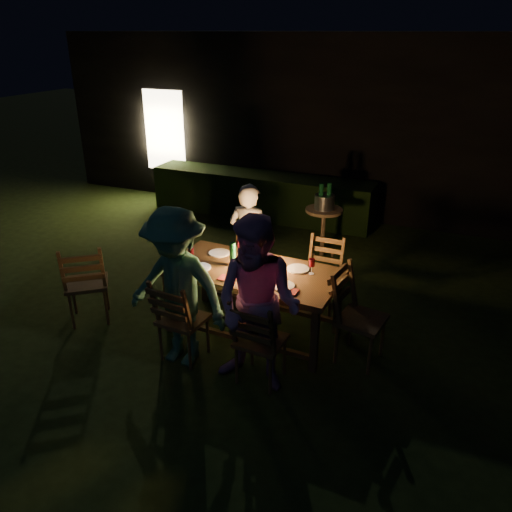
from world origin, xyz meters
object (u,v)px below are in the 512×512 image
at_px(side_table, 324,215).
at_px(chair_near_left, 183,333).
at_px(person_house_side, 249,241).
at_px(bottle_table, 233,254).
at_px(chair_spare, 89,296).
at_px(bottle_bucket_a, 321,199).
at_px(dining_table, 253,276).
at_px(lantern, 259,256).
at_px(chair_end, 358,333).
at_px(person_opp_right, 258,306).
at_px(bottle_bucket_b, 329,198).
at_px(chair_far_right, 320,290).
at_px(chair_near_right, 260,355).
at_px(person_opp_left, 177,289).
at_px(chair_far_left, 248,274).
at_px(ice_bucket, 325,202).

bearing_deg(side_table, chair_near_left, -100.91).
distance_m(person_house_side, bottle_table, 0.86).
relative_size(chair_spare, bottle_bucket_a, 3.33).
distance_m(dining_table, chair_spare, 2.02).
bearing_deg(lantern, dining_table, -137.56).
bearing_deg(chair_end, chair_near_left, -59.12).
bearing_deg(chair_near_left, side_table, 83.47).
height_order(person_opp_right, bottle_bucket_b, person_opp_right).
relative_size(chair_far_right, bottle_bucket_b, 3.07).
xyz_separation_m(chair_spare, bottle_bucket_a, (1.99, 2.92, 0.60)).
bearing_deg(chair_far_right, chair_near_right, 84.51).
bearing_deg(chair_far_right, chair_near_left, 55.22).
relative_size(dining_table, chair_far_right, 2.01).
height_order(chair_end, bottle_table, bottle_table).
bearing_deg(bottle_bucket_b, person_opp_right, -85.92).
bearing_deg(person_opp_left, chair_spare, 171.95).
relative_size(chair_near_right, bottle_table, 3.57).
bearing_deg(lantern, chair_far_left, 122.31).
distance_m(dining_table, person_opp_left, 0.94).
bearing_deg(chair_near_right, chair_far_left, 120.79).
relative_size(person_opp_right, bottle_bucket_b, 5.51).
relative_size(chair_end, bottle_table, 3.81).
xyz_separation_m(bottle_bucket_a, bottle_bucket_b, (0.10, 0.08, 0.00)).
xyz_separation_m(chair_end, side_table, (-1.10, 2.48, 0.35)).
xyz_separation_m(dining_table, ice_bucket, (0.13, 2.43, 0.15)).
relative_size(dining_table, chair_spare, 1.85).
height_order(chair_spare, lantern, lantern).
bearing_deg(person_opp_right, bottle_bucket_b, 96.63).
relative_size(chair_near_right, ice_bucket, 3.34).
bearing_deg(chair_end, side_table, -147.37).
bearing_deg(lantern, chair_end, -4.87).
xyz_separation_m(dining_table, side_table, (0.13, 2.43, -0.05)).
height_order(dining_table, chair_near_right, chair_near_right).
relative_size(chair_near_right, chair_far_left, 1.00).
distance_m(chair_spare, ice_bucket, 3.63).
height_order(chair_near_right, person_opp_left, person_opp_left).
distance_m(chair_near_left, chair_far_left, 1.54).
distance_m(person_opp_left, bottle_table, 0.85).
bearing_deg(chair_near_left, bottle_bucket_a, 84.22).
height_order(chair_end, bottle_bucket_a, bottle_bucket_a).
distance_m(chair_end, side_table, 2.73).
height_order(chair_near_left, chair_far_right, chair_near_left).
height_order(chair_near_right, side_table, chair_near_right).
bearing_deg(bottle_bucket_a, side_table, 38.66).
relative_size(lantern, bottle_bucket_b, 1.09).
height_order(chair_spare, bottle_bucket_b, bottle_bucket_b).
height_order(chair_near_right, chair_far_right, chair_near_right).
distance_m(person_house_side, person_opp_right, 1.87).
xyz_separation_m(chair_near_right, ice_bucket, (-0.29, 3.22, 0.57)).
bearing_deg(chair_spare, chair_near_left, -46.39).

